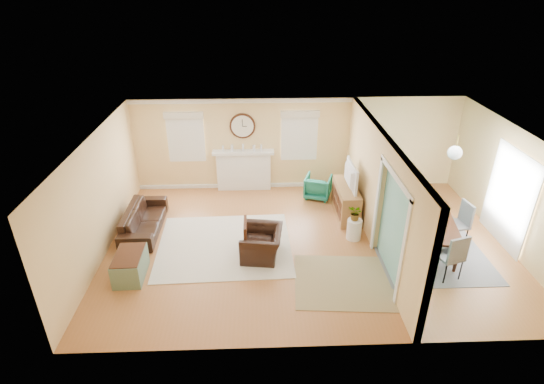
% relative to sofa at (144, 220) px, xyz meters
% --- Properties ---
extents(floor, '(9.00, 9.00, 0.00)m').
position_rel_sofa_xyz_m(floor, '(3.85, -0.74, -0.29)').
color(floor, '#A46534').
rests_on(floor, ground).
extents(wall_back, '(9.00, 0.02, 2.60)m').
position_rel_sofa_xyz_m(wall_back, '(3.85, 2.26, 1.01)').
color(wall_back, '#E4BE79').
rests_on(wall_back, ground).
extents(wall_front, '(9.00, 0.02, 2.60)m').
position_rel_sofa_xyz_m(wall_front, '(3.85, -3.74, 1.01)').
color(wall_front, '#E4BE79').
rests_on(wall_front, ground).
extents(wall_left, '(0.02, 6.00, 2.60)m').
position_rel_sofa_xyz_m(wall_left, '(-0.65, -0.74, 1.01)').
color(wall_left, '#E4BE79').
rests_on(wall_left, ground).
extents(wall_right, '(0.02, 6.00, 2.60)m').
position_rel_sofa_xyz_m(wall_right, '(8.35, -0.74, 1.01)').
color(wall_right, '#E4BE79').
rests_on(wall_right, ground).
extents(ceiling, '(9.00, 6.00, 0.02)m').
position_rel_sofa_xyz_m(ceiling, '(3.85, -0.74, 2.31)').
color(ceiling, white).
rests_on(ceiling, wall_back).
extents(partition, '(0.17, 6.00, 2.60)m').
position_rel_sofa_xyz_m(partition, '(5.36, -0.46, 1.06)').
color(partition, '#E4BE79').
rests_on(partition, ground).
extents(fireplace, '(1.70, 0.30, 1.17)m').
position_rel_sofa_xyz_m(fireplace, '(2.35, 2.14, 0.30)').
color(fireplace, white).
rests_on(fireplace, ground).
extents(wall_clock, '(0.70, 0.07, 0.70)m').
position_rel_sofa_xyz_m(wall_clock, '(2.35, 2.23, 1.56)').
color(wall_clock, '#442313').
rests_on(wall_clock, wall_back).
extents(window_left, '(1.05, 0.13, 1.42)m').
position_rel_sofa_xyz_m(window_left, '(0.80, 2.22, 1.37)').
color(window_left, white).
rests_on(window_left, wall_back).
extents(window_right, '(1.05, 0.13, 1.42)m').
position_rel_sofa_xyz_m(window_right, '(3.90, 2.22, 1.37)').
color(window_right, white).
rests_on(window_right, wall_back).
extents(french_doors, '(0.06, 1.70, 2.20)m').
position_rel_sofa_xyz_m(french_doors, '(8.30, -0.74, 0.81)').
color(french_doors, white).
rests_on(french_doors, ground).
extents(pendant, '(0.30, 0.30, 0.55)m').
position_rel_sofa_xyz_m(pendant, '(6.85, -0.74, 1.91)').
color(pendant, gold).
rests_on(pendant, ceiling).
extents(rug_cream, '(3.06, 2.68, 0.02)m').
position_rel_sofa_xyz_m(rug_cream, '(1.96, -0.73, -0.28)').
color(rug_cream, beige).
rests_on(rug_cream, floor).
extents(rug_jute, '(2.22, 1.87, 0.01)m').
position_rel_sofa_xyz_m(rug_jute, '(4.50, -2.11, -0.29)').
color(rug_jute, '#968358').
rests_on(rug_jute, floor).
extents(rug_grey, '(2.36, 2.95, 0.01)m').
position_rel_sofa_xyz_m(rug_grey, '(6.52, -0.91, -0.29)').
color(rug_grey, slate).
rests_on(rug_grey, floor).
extents(sofa, '(0.79, 2.00, 0.58)m').
position_rel_sofa_xyz_m(sofa, '(0.00, 0.00, 0.00)').
color(sofa, black).
rests_on(sofa, floor).
extents(eames_chair, '(0.97, 1.08, 0.63)m').
position_rel_sofa_xyz_m(eames_chair, '(2.80, -1.14, 0.02)').
color(eames_chair, black).
rests_on(eames_chair, floor).
extents(green_chair, '(0.86, 0.87, 0.63)m').
position_rel_sofa_xyz_m(green_chair, '(4.39, 1.55, 0.02)').
color(green_chair, '#116F55').
rests_on(green_chair, floor).
extents(trunk, '(0.58, 0.93, 0.53)m').
position_rel_sofa_xyz_m(trunk, '(0.12, -1.75, -0.03)').
color(trunk, slate).
rests_on(trunk, floor).
extents(credenza, '(0.49, 1.43, 0.80)m').
position_rel_sofa_xyz_m(credenza, '(4.96, 0.56, 0.11)').
color(credenza, olive).
rests_on(credenza, floor).
extents(tv, '(0.15, 1.08, 0.62)m').
position_rel_sofa_xyz_m(tv, '(4.94, 0.56, 0.82)').
color(tv, black).
rests_on(tv, credenza).
extents(garden_stool, '(0.34, 0.34, 0.50)m').
position_rel_sofa_xyz_m(garden_stool, '(4.95, -0.55, -0.04)').
color(garden_stool, white).
rests_on(garden_stool, floor).
extents(potted_plant, '(0.43, 0.45, 0.38)m').
position_rel_sofa_xyz_m(potted_plant, '(4.95, -0.55, 0.39)').
color(potted_plant, '#337F33').
rests_on(potted_plant, garden_stool).
extents(dining_table, '(1.44, 2.16, 0.70)m').
position_rel_sofa_xyz_m(dining_table, '(6.52, -0.91, 0.06)').
color(dining_table, '#442313').
rests_on(dining_table, floor).
extents(dining_chair_n, '(0.54, 0.54, 1.03)m').
position_rel_sofa_xyz_m(dining_chair_n, '(6.46, 0.10, 0.32)').
color(dining_chair_n, slate).
rests_on(dining_chair_n, floor).
extents(dining_chair_s, '(0.57, 0.57, 1.04)m').
position_rel_sofa_xyz_m(dining_chair_s, '(6.53, -2.00, 0.32)').
color(dining_chair_s, slate).
rests_on(dining_chair_s, floor).
extents(dining_chair_w, '(0.54, 0.54, 1.02)m').
position_rel_sofa_xyz_m(dining_chair_w, '(5.81, -0.85, 0.31)').
color(dining_chair_w, white).
rests_on(dining_chair_w, floor).
extents(dining_chair_e, '(0.52, 0.52, 1.02)m').
position_rel_sofa_xyz_m(dining_chair_e, '(7.20, -0.82, 0.31)').
color(dining_chair_e, slate).
rests_on(dining_chair_e, floor).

